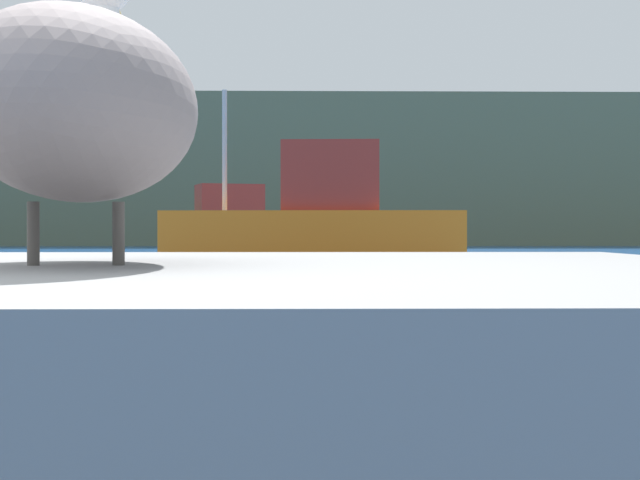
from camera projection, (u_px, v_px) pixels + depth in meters
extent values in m
cube|color=#5B664C|center=(281.00, 176.00, 65.72)|extent=(140.00, 16.43, 9.41)
cube|color=gray|center=(81.00, 441.00, 2.38)|extent=(3.47, 2.69, 0.88)
ellipsoid|color=gray|center=(80.00, 109.00, 2.37)|extent=(0.65, 1.19, 0.47)
cylinder|color=white|center=(104.00, 52.00, 2.77)|extent=(0.09, 0.09, 0.30)
cone|color=gold|center=(117.00, 15.00, 3.04)|extent=(0.08, 0.39, 0.09)
cylinder|color=#4C4742|center=(33.00, 234.00, 2.31)|extent=(0.03, 0.03, 0.16)
cylinder|color=#4C4742|center=(119.00, 234.00, 2.32)|extent=(0.03, 0.03, 0.16)
cube|color=#1E8C4C|center=(254.00, 239.00, 34.08)|extent=(6.74, 3.53, 1.29)
cube|color=maroon|center=(229.00, 203.00, 33.80)|extent=(2.58, 2.07, 1.30)
cylinder|color=#B2B2B2|center=(306.00, 187.00, 34.63)|extent=(0.12, 0.12, 2.51)
cube|color=orange|center=(313.00, 241.00, 23.08)|extent=(7.33, 2.43, 1.43)
cube|color=maroon|center=(331.00, 176.00, 23.04)|extent=(2.41, 1.55, 1.68)
cylinder|color=#B2B2B2|center=(225.00, 151.00, 23.15)|extent=(0.12, 0.12, 2.96)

